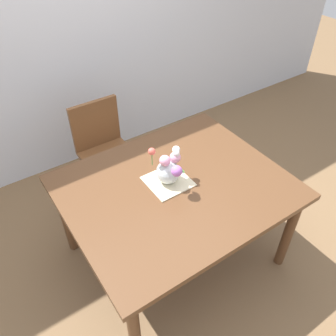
{
  "coord_description": "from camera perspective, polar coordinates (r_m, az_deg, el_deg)",
  "views": [
    {
      "loc": [
        -0.96,
        -1.32,
        2.3
      ],
      "look_at": [
        -0.02,
        0.05,
        0.87
      ],
      "focal_mm": 36.97,
      "sensor_mm": 36.0,
      "label": 1
    }
  ],
  "objects": [
    {
      "name": "ground_plane",
      "position": [
        2.82,
        1.04,
        -13.91
      ],
      "size": [
        12.0,
        12.0,
        0.0
      ],
      "primitive_type": "plane",
      "color": "brown"
    },
    {
      "name": "placemat",
      "position": [
        2.27,
        0.0,
        -2.21
      ],
      "size": [
        0.27,
        0.27,
        0.01
      ],
      "primitive_type": "cube",
      "color": "beige",
      "rests_on": "dining_table"
    },
    {
      "name": "dining_table",
      "position": [
        2.31,
        1.23,
        -4.36
      ],
      "size": [
        1.42,
        1.18,
        0.75
      ],
      "color": "brown",
      "rests_on": "ground_plane"
    },
    {
      "name": "back_wall",
      "position": [
        3.2,
        -16.69,
        22.9
      ],
      "size": [
        7.0,
        0.1,
        2.8
      ],
      "primitive_type": "cube",
      "color": "silver",
      "rests_on": "ground_plane"
    },
    {
      "name": "flower_vase",
      "position": [
        2.2,
        0.16,
        -0.14
      ],
      "size": [
        0.21,
        0.23,
        0.26
      ],
      "color": "silver",
      "rests_on": "placemat"
    },
    {
      "name": "chair_far",
      "position": [
        3.0,
        -10.57,
        3.52
      ],
      "size": [
        0.42,
        0.42,
        0.9
      ],
      "rotation": [
        0.0,
        0.0,
        3.14
      ],
      "color": "brown",
      "rests_on": "ground_plane"
    }
  ]
}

